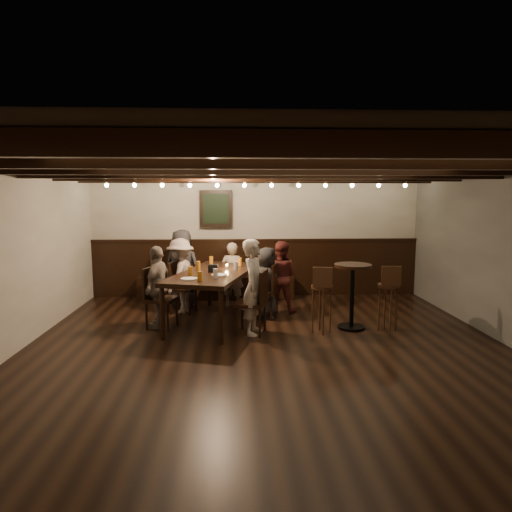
{
  "coord_description": "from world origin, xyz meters",
  "views": [
    {
      "loc": [
        -0.43,
        -5.59,
        2.02
      ],
      "look_at": [
        -0.11,
        1.3,
        1.09
      ],
      "focal_mm": 32.0,
      "sensor_mm": 36.0,
      "label": 1
    }
  ],
  "objects_px": {
    "high_top_table": "(352,286)",
    "person_bench_centre": "(232,275)",
    "chair_right_near": "(265,301)",
    "person_left_far": "(158,287)",
    "person_left_near": "(181,276)",
    "dining_table": "(214,276)",
    "person_bench_right": "(280,277)",
    "person_right_near": "(266,283)",
    "chair_left_near": "(183,297)",
    "bar_stool_left": "(322,308)",
    "chair_left_far": "(161,309)",
    "chair_right_far": "(252,314)",
    "person_right_far": "(254,287)",
    "person_bench_left": "(182,268)",
    "bar_stool_right": "(388,307)"
  },
  "relations": [
    {
      "from": "dining_table",
      "to": "person_bench_left",
      "type": "relative_size",
      "value": 1.69
    },
    {
      "from": "person_right_far",
      "to": "high_top_table",
      "type": "distance_m",
      "value": 1.5
    },
    {
      "from": "person_left_far",
      "to": "dining_table",
      "type": "bearing_deg",
      "value": 120.96
    },
    {
      "from": "person_right_near",
      "to": "high_top_table",
      "type": "relative_size",
      "value": 1.19
    },
    {
      "from": "chair_right_near",
      "to": "high_top_table",
      "type": "xyz_separation_m",
      "value": [
        1.28,
        -0.68,
        0.37
      ]
    },
    {
      "from": "chair_right_far",
      "to": "high_top_table",
      "type": "xyz_separation_m",
      "value": [
        1.52,
        0.19,
        0.36
      ]
    },
    {
      "from": "person_bench_centre",
      "to": "bar_stool_right",
      "type": "relative_size",
      "value": 1.17
    },
    {
      "from": "chair_right_far",
      "to": "person_right_far",
      "type": "relative_size",
      "value": 0.68
    },
    {
      "from": "person_right_far",
      "to": "chair_left_near",
      "type": "bearing_deg",
      "value": 58.5
    },
    {
      "from": "person_left_far",
      "to": "chair_left_near",
      "type": "bearing_deg",
      "value": 178.0
    },
    {
      "from": "person_bench_right",
      "to": "bar_stool_left",
      "type": "bearing_deg",
      "value": 126.39
    },
    {
      "from": "person_bench_left",
      "to": "high_top_table",
      "type": "distance_m",
      "value": 3.13
    },
    {
      "from": "chair_right_near",
      "to": "person_left_far",
      "type": "xyz_separation_m",
      "value": [
        -1.66,
        -0.48,
        0.35
      ]
    },
    {
      "from": "person_bench_right",
      "to": "high_top_table",
      "type": "relative_size",
      "value": 1.25
    },
    {
      "from": "bar_stool_left",
      "to": "bar_stool_right",
      "type": "height_order",
      "value": "same"
    },
    {
      "from": "person_left_far",
      "to": "bar_stool_right",
      "type": "distance_m",
      "value": 3.46
    },
    {
      "from": "chair_left_near",
      "to": "person_left_near",
      "type": "bearing_deg",
      "value": -90.0
    },
    {
      "from": "chair_right_near",
      "to": "high_top_table",
      "type": "relative_size",
      "value": 0.91
    },
    {
      "from": "high_top_table",
      "to": "person_right_near",
      "type": "bearing_deg",
      "value": 151.91
    },
    {
      "from": "person_left_near",
      "to": "chair_right_near",
      "type": "bearing_deg",
      "value": 90.0
    },
    {
      "from": "person_bench_left",
      "to": "person_right_near",
      "type": "bearing_deg",
      "value": 164.74
    },
    {
      "from": "person_bench_centre",
      "to": "high_top_table",
      "type": "distance_m",
      "value": 2.32
    },
    {
      "from": "chair_right_far",
      "to": "chair_left_far",
      "type": "bearing_deg",
      "value": 90.0
    },
    {
      "from": "dining_table",
      "to": "person_bench_right",
      "type": "xyz_separation_m",
      "value": [
        1.11,
        0.63,
        -0.14
      ]
    },
    {
      "from": "chair_left_far",
      "to": "person_right_far",
      "type": "distance_m",
      "value": 1.53
    },
    {
      "from": "person_right_far",
      "to": "chair_left_far",
      "type": "bearing_deg",
      "value": 90.0
    },
    {
      "from": "bar_stool_left",
      "to": "dining_table",
      "type": "bearing_deg",
      "value": 167.29
    },
    {
      "from": "chair_right_far",
      "to": "person_bench_centre",
      "type": "bearing_deg",
      "value": 25.64
    },
    {
      "from": "chair_left_far",
      "to": "bar_stool_right",
      "type": "bearing_deg",
      "value": 99.59
    },
    {
      "from": "chair_left_near",
      "to": "bar_stool_left",
      "type": "bearing_deg",
      "value": 75.14
    },
    {
      "from": "chair_left_far",
      "to": "person_left_near",
      "type": "distance_m",
      "value": 0.97
    },
    {
      "from": "person_left_near",
      "to": "chair_left_near",
      "type": "bearing_deg",
      "value": 90.0
    },
    {
      "from": "chair_right_near",
      "to": "person_right_near",
      "type": "relative_size",
      "value": 0.77
    },
    {
      "from": "person_bench_centre",
      "to": "person_left_near",
      "type": "distance_m",
      "value": 0.96
    },
    {
      "from": "chair_right_near",
      "to": "bar_stool_left",
      "type": "height_order",
      "value": "bar_stool_left"
    },
    {
      "from": "chair_right_near",
      "to": "person_bench_left",
      "type": "height_order",
      "value": "person_bench_left"
    },
    {
      "from": "chair_left_near",
      "to": "person_right_near",
      "type": "height_order",
      "value": "person_right_near"
    },
    {
      "from": "person_left_near",
      "to": "person_left_far",
      "type": "bearing_deg",
      "value": -0.0
    },
    {
      "from": "person_bench_centre",
      "to": "person_left_near",
      "type": "xyz_separation_m",
      "value": [
        -0.88,
        -0.38,
        0.06
      ]
    },
    {
      "from": "high_top_table",
      "to": "person_bench_centre",
      "type": "bearing_deg",
      "value": 141.47
    },
    {
      "from": "chair_right_far",
      "to": "high_top_table",
      "type": "relative_size",
      "value": 0.95
    },
    {
      "from": "chair_right_far",
      "to": "high_top_table",
      "type": "distance_m",
      "value": 1.57
    },
    {
      "from": "dining_table",
      "to": "chair_left_near",
      "type": "distance_m",
      "value": 0.98
    },
    {
      "from": "chair_left_far",
      "to": "person_bench_right",
      "type": "relative_size",
      "value": 0.75
    },
    {
      "from": "bar_stool_left",
      "to": "person_bench_left",
      "type": "bearing_deg",
      "value": 150.99
    },
    {
      "from": "chair_left_far",
      "to": "person_right_near",
      "type": "xyz_separation_m",
      "value": [
        1.66,
        0.48,
        0.3
      ]
    },
    {
      "from": "bar_stool_right",
      "to": "person_left_far",
      "type": "bearing_deg",
      "value": 179.73
    },
    {
      "from": "high_top_table",
      "to": "bar_stool_left",
      "type": "bearing_deg",
      "value": -157.69
    },
    {
      "from": "chair_right_far",
      "to": "person_bench_centre",
      "type": "distance_m",
      "value": 1.69
    },
    {
      "from": "person_bench_centre",
      "to": "dining_table",
      "type": "bearing_deg",
      "value": 90.0
    }
  ]
}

